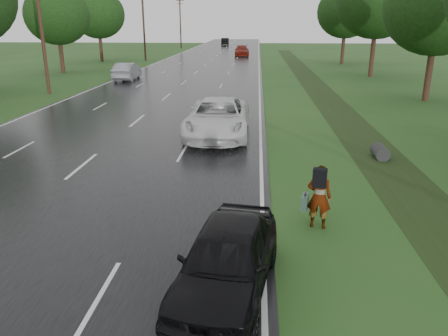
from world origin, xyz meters
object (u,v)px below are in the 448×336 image
pedestrian (318,196)px  silver_sedan (127,71)px  white_pickup (218,118)px  dark_sedan (227,259)px

pedestrian → silver_sedan: pedestrian is taller
white_pickup → dark_sedan: white_pickup is taller
dark_sedan → silver_sedan: size_ratio=0.88×
dark_sedan → silver_sedan: bearing=118.1°
pedestrian → silver_sedan: 32.75m
pedestrian → white_pickup: size_ratio=0.28×
dark_sedan → silver_sedan: 34.85m
pedestrian → silver_sedan: bearing=-51.9°
silver_sedan → pedestrian: bearing=113.3°
pedestrian → white_pickup: (-3.46, 9.46, 0.01)m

